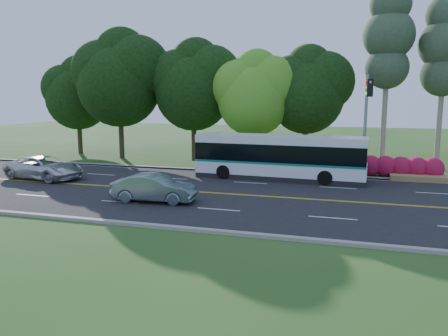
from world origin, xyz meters
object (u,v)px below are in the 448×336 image
(transit_bus, at_px, (279,158))
(suv, at_px, (45,168))
(sedan, at_px, (154,188))
(traffic_signal, at_px, (367,111))

(transit_bus, height_order, suv, transit_bus)
(sedan, bearing_deg, traffic_signal, -57.12)
(sedan, height_order, suv, suv)
(traffic_signal, xyz_separation_m, suv, (-20.71, -4.44, -3.89))
(transit_bus, bearing_deg, traffic_signal, 3.19)
(sedan, relative_size, suv, 0.81)
(traffic_signal, distance_m, sedan, 14.12)
(sedan, bearing_deg, suv, 64.17)
(suv, bearing_deg, sedan, -102.91)
(traffic_signal, height_order, transit_bus, traffic_signal)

